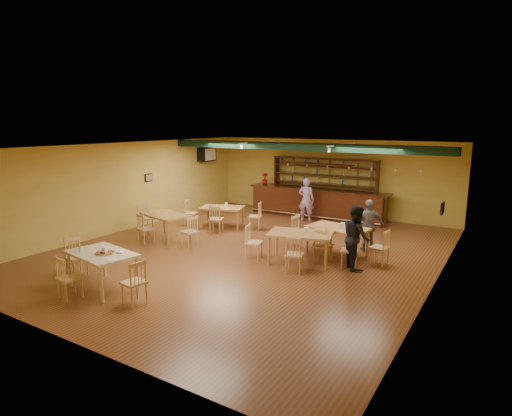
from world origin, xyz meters
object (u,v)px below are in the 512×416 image
Objects in this scene: dining_table_a at (222,217)px; dining_table_d at (300,248)px; patron_bar at (306,200)px; patron_right_a at (356,237)px; bar_counter at (317,203)px; near_table at (103,271)px; dining_table_c at (166,226)px; dining_table_b at (337,241)px.

dining_table_d reaches higher than dining_table_a.
patron_right_a is (3.32, -4.17, -0.00)m from patron_bar.
bar_counter is at bearing -101.78° from patron_bar.
patron_bar reaches higher than near_table.
dining_table_c is at bearing 165.41° from dining_table_d.
dining_table_c is (-2.83, -5.40, -0.17)m from bar_counter.
dining_table_d is (4.06, -2.12, 0.04)m from dining_table_a.
near_table is at bearing -115.97° from dining_table_b.
bar_counter reaches higher than near_table.
dining_table_b is 1.30m from dining_table_d.
bar_counter is 3.52× the size of dining_table_c.
bar_counter is at bearing 129.29° from dining_table_b.
dining_table_a is 0.94× the size of near_table.
dining_table_d is (4.71, 0.04, 0.01)m from dining_table_c.
patron_right_a reaches higher than dining_table_a.
patron_right_a is (1.38, 0.37, 0.41)m from dining_table_d.
patron_right_a is (0.80, -0.80, 0.42)m from dining_table_b.
dining_table_c is at bearing -158.20° from dining_table_b.
bar_counter is 5.96m from patron_right_a.
dining_table_c is at bearing -125.29° from dining_table_a.
near_table reaches higher than dining_table_d.
near_table is 0.95× the size of patron_right_a.
bar_counter is 3.48× the size of dining_table_b.
patron_bar reaches higher than dining_table_c.
bar_counter is at bearing 75.81° from dining_table_c.
dining_table_c is 0.97× the size of patron_bar.
dining_table_b is at bearing 26.32° from dining_table_c.
dining_table_d is at bearing -70.68° from bar_counter.
dining_table_b is 1.01× the size of dining_table_c.
bar_counter is at bearing -3.56° from patron_right_a.
bar_counter reaches higher than dining_table_d.
patron_right_a is (4.34, 4.27, 0.40)m from near_table.
dining_table_d reaches higher than dining_table_b.
patron_bar reaches higher than bar_counter.
patron_bar is (2.76, 4.57, 0.42)m from dining_table_c.
patron_right_a is at bearing -56.90° from bar_counter.
dining_table_a is at bearing 86.76° from dining_table_c.
patron_right_a is at bearing -36.06° from dining_table_b.
dining_table_d is at bearing 62.81° from near_table.
patron_bar is (1.02, 8.44, 0.40)m from near_table.
patron_right_a is at bearing 121.42° from patron_bar.
dining_table_a is 0.90× the size of patron_right_a.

